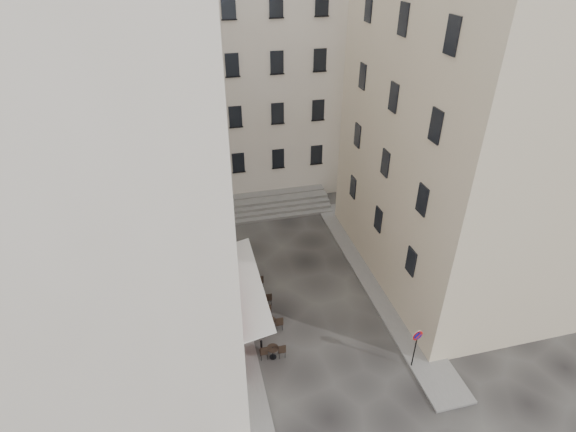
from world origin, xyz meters
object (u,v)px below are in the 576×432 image
object	(u,v)px
bistro_table_b	(270,324)
pedestrian	(253,306)
no_parking_sign	(416,342)
bistro_table_a	(273,351)

from	to	relation	value
bistro_table_b	pedestrian	xyz separation A→B (m)	(-0.71, 1.03, 0.46)
bistro_table_b	pedestrian	bearing A→B (deg)	124.61
no_parking_sign	bistro_table_b	world-z (taller)	no_parking_sign
bistro_table_a	no_parking_sign	bearing A→B (deg)	-18.87
no_parking_sign	pedestrian	size ratio (longest dim) A/B	1.30
bistro_table_a	pedestrian	distance (m)	2.91
no_parking_sign	bistro_table_a	distance (m)	6.82
bistro_table_a	pedestrian	size ratio (longest dim) A/B	0.67
pedestrian	no_parking_sign	bearing A→B (deg)	136.65
no_parking_sign	bistro_table_b	xyz separation A→B (m)	(-6.08, 3.97, -1.24)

